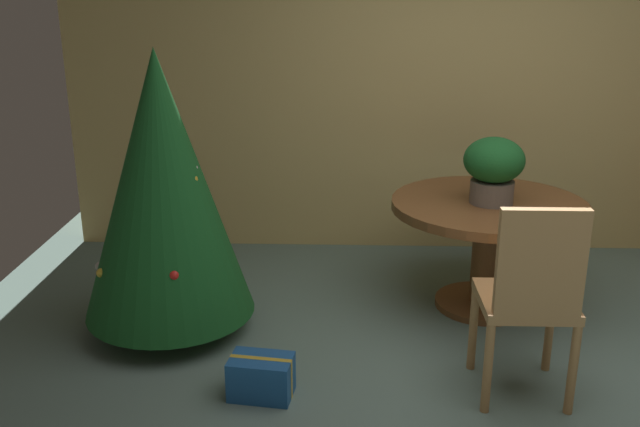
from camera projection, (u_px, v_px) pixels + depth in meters
The scene contains 7 objects.
ground_plane at pixel (528, 400), 3.53m from camera, with size 6.60×6.60×0.00m, color slate.
back_wall_panel at pixel (471, 79), 5.21m from camera, with size 6.00×0.10×2.60m, color tan.
round_dining_table at pixel (488, 226), 4.39m from camera, with size 1.20×1.20×0.70m.
flower_vase at pixel (493, 166), 4.23m from camera, with size 0.36×0.36×0.40m.
wooden_chair_near at pixel (531, 293), 3.36m from camera, with size 0.44×0.45×1.03m.
holiday_tree at pixel (163, 186), 3.98m from camera, with size 0.99×0.99×1.66m.
gift_box_blue at pixel (261, 377), 3.54m from camera, with size 0.34×0.25×0.21m.
Camera 1 is at (-0.93, -3.09, 1.99)m, focal length 39.82 mm.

